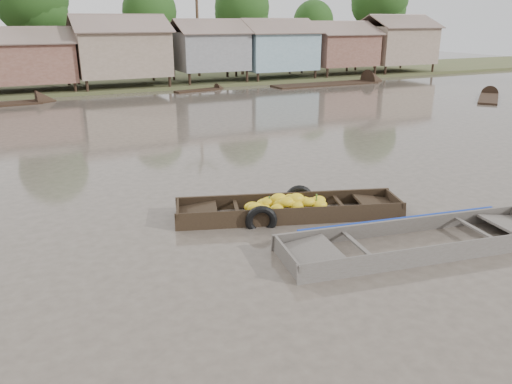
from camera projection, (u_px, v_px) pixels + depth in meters
name	position (u px, v px, depth m)	size (l,w,h in m)	color
ground	(273.00, 242.00, 11.82)	(120.00, 120.00, 0.00)	#473F36
riverbank	(121.00, 45.00, 39.20)	(120.00, 12.47, 10.22)	#384723
banana_boat	(286.00, 209.00, 13.34)	(6.17, 3.22, 0.86)	black
viewer_boat	(419.00, 245.00, 11.54)	(6.85, 2.77, 0.54)	#433E39
distant_boats	(220.00, 95.00, 35.10)	(45.07, 15.63, 0.35)	black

